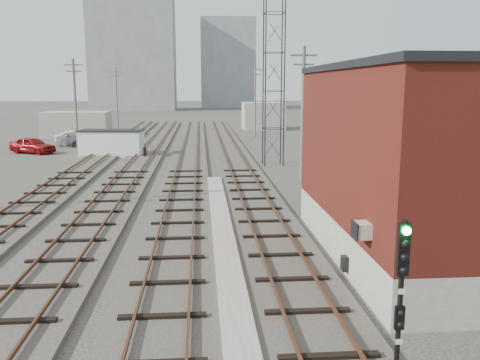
{
  "coord_description": "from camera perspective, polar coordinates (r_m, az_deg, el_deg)",
  "views": [
    {
      "loc": [
        -0.4,
        -6.01,
        6.4
      ],
      "look_at": [
        1.36,
        16.57,
        2.2
      ],
      "focal_mm": 38.0,
      "sensor_mm": 36.0,
      "label": 1
    }
  ],
  "objects": [
    {
      "name": "utility_pole_left_c",
      "position": [
        76.99,
        -13.68,
        9.02
      ],
      "size": [
        1.8,
        0.24,
        9.0
      ],
      "color": "#595147",
      "rests_on": "ground"
    },
    {
      "name": "apartment_left",
      "position": [
        142.37,
        -11.9,
        13.75
      ],
      "size": [
        22.0,
        14.0,
        30.0
      ],
      "primitive_type": "cube",
      "color": "gray",
      "rests_on": "ground"
    },
    {
      "name": "car_red",
      "position": [
        52.9,
        -22.27,
        3.63
      ],
      "size": [
        4.97,
        3.77,
        1.58
      ],
      "primitive_type": "imported",
      "rotation": [
        0.0,
        0.0,
        1.1
      ],
      "color": "maroon",
      "rests_on": "ground"
    },
    {
      "name": "track_right",
      "position": [
        45.54,
        -0.77,
        2.56
      ],
      "size": [
        3.2,
        90.0,
        0.39
      ],
      "color": "#332D28",
      "rests_on": "ground"
    },
    {
      "name": "car_grey",
      "position": [
        57.05,
        -16.53,
        4.33
      ],
      "size": [
        5.02,
        2.59,
        1.39
      ],
      "primitive_type": "imported",
      "rotation": [
        0.0,
        0.0,
        1.71
      ],
      "color": "slate",
      "rests_on": "ground"
    },
    {
      "name": "car_silver",
      "position": [
        58.7,
        -17.77,
        4.51
      ],
      "size": [
        5.02,
        3.07,
        1.56
      ],
      "primitive_type": "imported",
      "rotation": [
        0.0,
        0.0,
        1.89
      ],
      "color": "#B7BABF",
      "rests_on": "ground"
    },
    {
      "name": "utility_pole_right_b",
      "position": [
        64.4,
        1.71,
        9.08
      ],
      "size": [
        1.8,
        0.24,
        9.0
      ],
      "color": "#595147",
      "rests_on": "ground"
    },
    {
      "name": "shed_left",
      "position": [
        68.0,
        -17.81,
        5.96
      ],
      "size": [
        8.0,
        5.0,
        3.2
      ],
      "primitive_type": "cube",
      "color": "gray",
      "rests_on": "ground"
    },
    {
      "name": "ground",
      "position": [
        66.32,
        -4.11,
        4.94
      ],
      "size": [
        320.0,
        320.0,
        0.0
      ],
      "primitive_type": "plane",
      "color": "#282621",
      "rests_on": "ground"
    },
    {
      "name": "lattice_tower",
      "position": [
        41.45,
        3.8,
        12.0
      ],
      "size": [
        1.6,
        1.6,
        15.0
      ],
      "color": "black",
      "rests_on": "ground"
    },
    {
      "name": "shed_right",
      "position": [
        76.72,
        2.6,
        7.21
      ],
      "size": [
        6.0,
        6.0,
        4.0
      ],
      "primitive_type": "cube",
      "color": "gray",
      "rests_on": "ground"
    },
    {
      "name": "track_mid_right",
      "position": [
        45.46,
        -5.81,
        2.49
      ],
      "size": [
        3.2,
        90.0,
        0.39
      ],
      "color": "#332D28",
      "rests_on": "ground"
    },
    {
      "name": "switch_stand",
      "position": [
        46.42,
        -10.65,
        3.1
      ],
      "size": [
        0.35,
        0.35,
        1.18
      ],
      "rotation": [
        0.0,
        0.0,
        0.34
      ],
      "color": "black",
      "rests_on": "ground"
    },
    {
      "name": "apartment_right",
      "position": [
        156.38,
        -1.41,
        12.92
      ],
      "size": [
        16.0,
        12.0,
        26.0
      ],
      "primitive_type": "cube",
      "color": "gray",
      "rests_on": "ground"
    },
    {
      "name": "track_mid_left",
      "position": [
        45.73,
        -10.83,
        2.41
      ],
      "size": [
        3.2,
        90.0,
        0.39
      ],
      "color": "#332D28",
      "rests_on": "ground"
    },
    {
      "name": "track_left",
      "position": [
        46.35,
        -15.76,
        2.31
      ],
      "size": [
        3.2,
        90.0,
        0.39
      ],
      "color": "#332D28",
      "rests_on": "ground"
    },
    {
      "name": "signal_mast",
      "position": [
        11.27,
        17.63,
        -12.18
      ],
      "size": [
        0.4,
        0.4,
        3.73
      ],
      "color": "gray",
      "rests_on": "ground"
    },
    {
      "name": "brick_building",
      "position": [
        19.86,
        19.03,
        1.91
      ],
      "size": [
        6.54,
        12.2,
        7.22
      ],
      "color": "gray",
      "rests_on": "ground"
    },
    {
      "name": "utility_pole_left_b",
      "position": [
        52.45,
        -17.99,
        8.25
      ],
      "size": [
        1.8,
        0.24,
        9.0
      ],
      "color": "#595147",
      "rests_on": "ground"
    },
    {
      "name": "platform_curb",
      "position": [
        20.99,
        -1.82,
        -6.88
      ],
      "size": [
        0.9,
        28.0,
        0.26
      ],
      "primitive_type": "cube",
      "color": "gray",
      "rests_on": "ground"
    },
    {
      "name": "site_trailer",
      "position": [
        48.52,
        -14.19,
        4.07
      ],
      "size": [
        6.05,
        3.16,
        2.44
      ],
      "rotation": [
        0.0,
        0.0,
        -0.11
      ],
      "color": "silver",
      "rests_on": "ground"
    },
    {
      "name": "utility_pole_right_a",
      "position": [
        34.74,
        7.06,
        7.78
      ],
      "size": [
        1.8,
        0.24,
        9.0
      ],
      "color": "#595147",
      "rests_on": "ground"
    }
  ]
}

